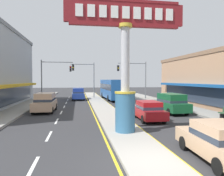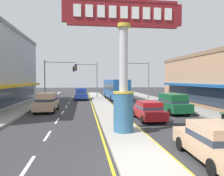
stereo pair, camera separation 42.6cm
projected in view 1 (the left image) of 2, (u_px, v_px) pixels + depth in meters
The scene contains 15 objects.
ground_plane at pixel (151, 164), 8.05m from camera, with size 160.00×160.00×0.00m, color #303033.
median_strip at pixel (101, 106), 25.81m from camera, with size 2.30×52.00×0.14m, color #A39E93.
sidewalk_left at pixel (18, 109), 22.39m from camera, with size 2.71×60.00×0.18m, color gray.
sidewalk_right at pixel (178, 106), 25.28m from camera, with size 2.71×60.00×0.18m, color gray.
lane_markings at pixel (102, 107), 24.48m from camera, with size 9.04×52.00×0.01m.
district_sign at pixel (125, 65), 12.43m from camera, with size 7.12×1.25×7.81m.
traffic_light_left_side at pixel (54, 73), 31.33m from camera, with size 4.86×0.46×6.20m.
traffic_light_right_side at pixel (135, 74), 33.93m from camera, with size 4.86×0.46×6.20m.
traffic_light_median_far at pixel (85, 74), 35.87m from camera, with size 4.20×0.46×6.20m.
suv_near_right_lane at pixel (45, 102), 21.19m from camera, with size 2.02×4.63×1.90m.
sedan_far_right_lane at pixel (148, 110), 16.85m from camera, with size 1.87×4.32×1.53m.
suv_near_left_lane at pixel (78, 94), 33.88m from camera, with size 2.05×4.64×1.90m.
bus_mid_left_lane at pixel (112, 88), 34.58m from camera, with size 2.85×11.27×3.26m.
suv_far_left_oncoming at pixel (171, 103), 20.34m from camera, with size 2.17×4.70×1.90m.
sedan_kerb_right at pixel (219, 141), 8.39m from camera, with size 2.01×4.39×1.53m.
Camera 1 is at (-2.76, -7.59, 3.25)m, focal length 33.61 mm.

